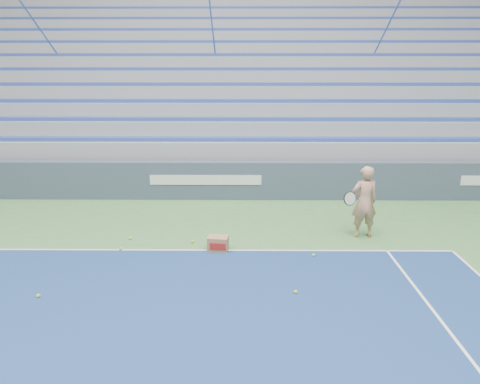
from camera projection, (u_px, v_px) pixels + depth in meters
The scene contains 11 objects.
sponsor_barrier at pixel (206, 180), 13.56m from camera, with size 30.00×0.32×1.10m.
bleachers at pixel (217, 102), 18.61m from camera, with size 31.00×9.15×7.30m.
tennis_player at pixel (364, 202), 10.45m from camera, with size 0.93×0.86×1.64m.
ball_box at pixel (218, 244), 9.81m from camera, with size 0.45×0.37×0.31m.
tennis_ball_0 at pixel (130, 238), 10.46m from camera, with size 0.07×0.07×0.07m, color #ACD92C.
tennis_ball_1 at pixel (120, 249), 9.85m from camera, with size 0.07×0.07×0.07m, color #ACD92C.
tennis_ball_2 at pixel (192, 242), 10.26m from camera, with size 0.07×0.07×0.07m, color #ACD92C.
tennis_ball_3 at pixel (212, 238), 10.46m from camera, with size 0.07×0.07×0.07m, color #ACD92C.
tennis_ball_4 at pixel (296, 292), 7.98m from camera, with size 0.07×0.07×0.07m, color #ACD92C.
tennis_ball_5 at pixel (38, 296), 7.84m from camera, with size 0.07×0.07×0.07m, color #ACD92C.
tennis_ball_6 at pixel (313, 255), 9.53m from camera, with size 0.07×0.07×0.07m, color #ACD92C.
Camera 1 is at (1.11, 2.71, 3.77)m, focal length 35.00 mm.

